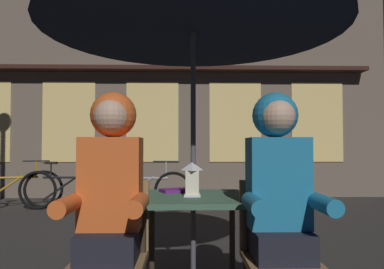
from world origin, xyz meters
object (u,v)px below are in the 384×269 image
bicycle_second (67,189)px  bicycle_third (143,190)px  person_right_hooded (279,187)px  book (175,190)px  cafe_table (193,211)px  lantern (192,178)px  patio_umbrella (193,6)px  chair_right (277,247)px  person_left_hooded (110,187)px  chair_left (112,248)px  bicycle_nearest (11,189)px

bicycle_second → bicycle_third: bearing=-5.7°
person_right_hooded → book: 0.88m
cafe_table → lantern: (-0.01, -0.03, 0.22)m
patio_umbrella → book: 1.33m
chair_right → patio_umbrella: bearing=142.5°
bicycle_third → book: (0.61, -3.40, 0.41)m
cafe_table → person_left_hooded: size_ratio=0.53×
chair_left → bicycle_second: size_ratio=0.52×
chair_right → bicycle_third: 4.16m
lantern → person_left_hooded: size_ratio=0.17×
book → bicycle_second: bearing=94.2°
person_right_hooded → patio_umbrella: bearing=138.4°
cafe_table → bicycle_second: bearing=119.0°
lantern → bicycle_third: (-0.74, 3.63, -0.51)m
chair_right → bicycle_third: chair_right is taller
person_left_hooded → bicycle_third: size_ratio=0.84×
chair_left → person_left_hooded: bearing=-90.0°
chair_right → book: (-0.61, 0.57, 0.26)m
cafe_table → patio_umbrella: size_ratio=0.32×
bicycle_third → book: bearing=-79.8°
cafe_table → chair_left: size_ratio=0.85×
cafe_table → chair_left: (-0.48, -0.37, -0.15)m
person_right_hooded → lantern: bearing=140.8°
cafe_table → chair_left: chair_left is taller
person_right_hooded → chair_left: bearing=176.6°
bicycle_second → book: (1.93, -3.53, 0.41)m
patio_umbrella → person_right_hooded: bearing=-41.6°
chair_right → bicycle_nearest: chair_right is taller
person_left_hooded → lantern: bearing=40.2°
person_left_hooded → book: 0.72m
cafe_table → patio_umbrella: 1.42m
bicycle_second → bicycle_third: size_ratio=1.01×
chair_right → bicycle_second: size_ratio=0.52×
person_left_hooded → bicycle_second: 4.48m
person_left_hooded → person_right_hooded: same height
person_left_hooded → person_right_hooded: bearing=0.0°
bicycle_third → lantern: bearing=-78.5°
person_right_hooded → bicycle_nearest: 5.46m
bicycle_third → chair_right: bearing=-72.8°
book → person_right_hooded: bearing=-70.0°
lantern → bicycle_third: lantern is taller
chair_left → book: chair_left is taller
lantern → chair_left: size_ratio=0.27×
lantern → book: size_ratio=1.16×
bicycle_nearest → bicycle_second: 0.95m
chair_left → cafe_table: bearing=37.5°
person_left_hooded → chair_right: bearing=3.4°
bicycle_nearest → patio_umbrella: bearing=-51.1°
cafe_table → lantern: 0.22m
lantern → chair_left: 0.69m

